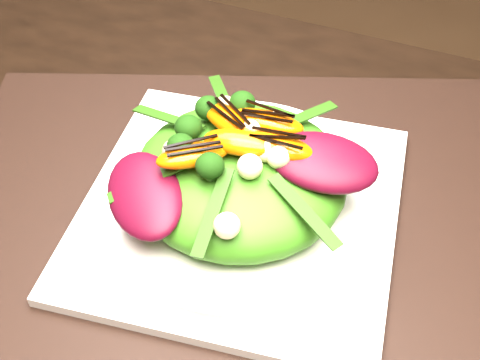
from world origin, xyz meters
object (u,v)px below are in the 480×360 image
at_px(salad_bowl, 240,199).
at_px(plate_base, 240,209).
at_px(placemat, 240,215).
at_px(orange_segment, 232,128).
at_px(lettuce_mound, 240,176).
at_px(dining_table, 270,345).

bearing_deg(salad_bowl, plate_base, 0.00).
height_order(placemat, plate_base, plate_base).
height_order(salad_bowl, orange_segment, orange_segment).
distance_m(placemat, orange_segment, 0.10).
bearing_deg(salad_bowl, lettuce_mound, 0.00).
distance_m(salad_bowl, lettuce_mound, 0.03).
xyz_separation_m(salad_bowl, lettuce_mound, (0.00, 0.00, 0.03)).
relative_size(dining_table, lettuce_mound, 8.35).
bearing_deg(orange_segment, placemat, -45.95).
xyz_separation_m(plate_base, lettuce_mound, (0.00, 0.00, 0.05)).
bearing_deg(orange_segment, salad_bowl, -45.95).
xyz_separation_m(plate_base, salad_bowl, (0.00, 0.00, 0.02)).
bearing_deg(lettuce_mound, placemat, 180.00).
bearing_deg(orange_segment, lettuce_mound, -45.95).
height_order(plate_base, orange_segment, orange_segment).
distance_m(plate_base, lettuce_mound, 0.05).
distance_m(dining_table, lettuce_mound, 0.15).
xyz_separation_m(plate_base, orange_segment, (-0.01, 0.01, 0.09)).
xyz_separation_m(placemat, orange_segment, (-0.01, 0.01, 0.09)).
bearing_deg(dining_table, lettuce_mound, 124.00).
distance_m(dining_table, orange_segment, 0.19).
relative_size(dining_table, salad_bowl, 6.09).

